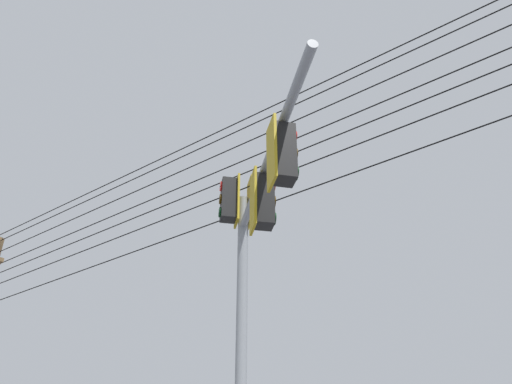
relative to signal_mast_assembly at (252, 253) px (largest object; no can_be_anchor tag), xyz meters
name	(u,v)px	position (x,y,z in m)	size (l,w,h in m)	color
signal_mast_assembly	(252,253)	(0.00, 0.00, 0.00)	(3.77, 3.95, 7.39)	gray
overhead_wire_span	(282,143)	(0.30, 0.64, 2.57)	(21.25, 1.63, 2.45)	black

